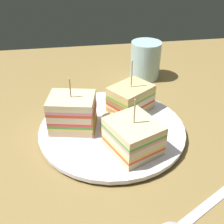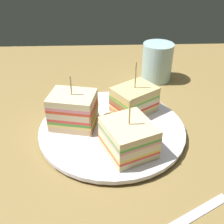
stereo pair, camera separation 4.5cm
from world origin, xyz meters
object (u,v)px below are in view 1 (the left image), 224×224
(chip_pile, at_px, (112,123))
(sandwich_wedge_2, at_px, (130,98))
(plate, at_px, (112,129))
(sandwich_wedge_0, at_px, (73,113))
(sandwich_wedge_1, at_px, (133,136))
(drinking_glass, at_px, (145,63))

(chip_pile, bearing_deg, sandwich_wedge_2, -130.64)
(plate, relative_size, chip_pile, 3.89)
(sandwich_wedge_0, relative_size, chip_pile, 1.45)
(plate, height_order, sandwich_wedge_2, sandwich_wedge_2)
(sandwich_wedge_0, height_order, chip_pile, sandwich_wedge_0)
(sandwich_wedge_1, bearing_deg, chip_pile, -3.86)
(sandwich_wedge_1, xyz_separation_m, chip_pile, (0.02, -0.06, -0.02))
(sandwich_wedge_1, xyz_separation_m, drinking_glass, (-0.09, -0.26, -0.00))
(sandwich_wedge_2, height_order, drinking_glass, sandwich_wedge_2)
(sandwich_wedge_0, bearing_deg, sandwich_wedge_2, 32.82)
(plate, xyz_separation_m, sandwich_wedge_0, (0.06, -0.01, 0.03))
(plate, xyz_separation_m, drinking_glass, (-0.11, -0.20, 0.03))
(plate, relative_size, sandwich_wedge_1, 2.65)
(sandwich_wedge_2, bearing_deg, chip_pile, 15.06)
(sandwich_wedge_2, bearing_deg, sandwich_wedge_0, -13.54)
(drinking_glass, bearing_deg, sandwich_wedge_0, 47.95)
(plate, distance_m, sandwich_wedge_1, 0.07)
(sandwich_wedge_2, xyz_separation_m, drinking_glass, (-0.07, -0.15, 0.00))
(sandwich_wedge_0, height_order, sandwich_wedge_1, sandwich_wedge_0)
(sandwich_wedge_2, xyz_separation_m, chip_pile, (0.04, 0.05, -0.02))
(sandwich_wedge_2, bearing_deg, plate, 15.19)
(drinking_glass, bearing_deg, chip_pile, 61.31)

